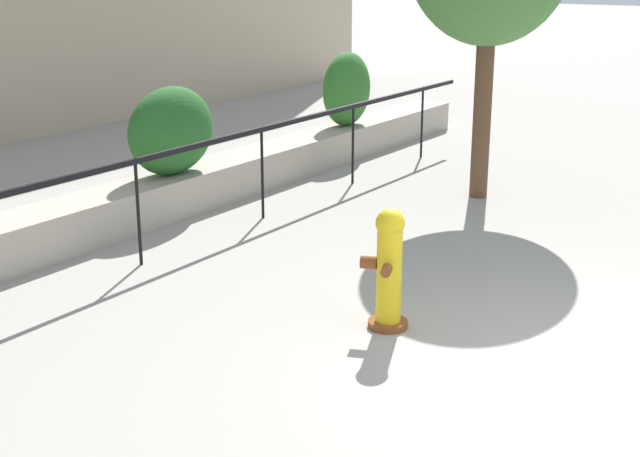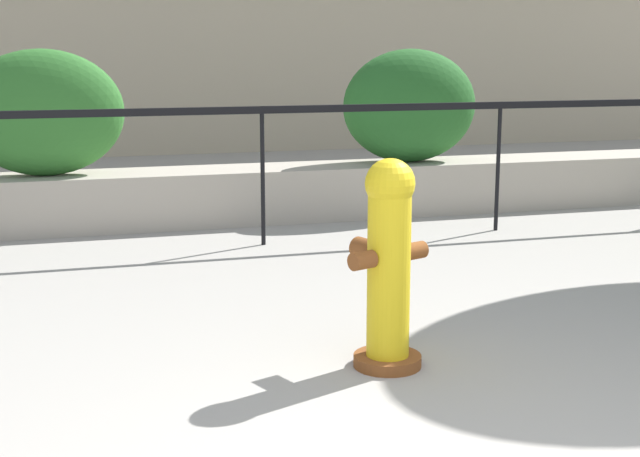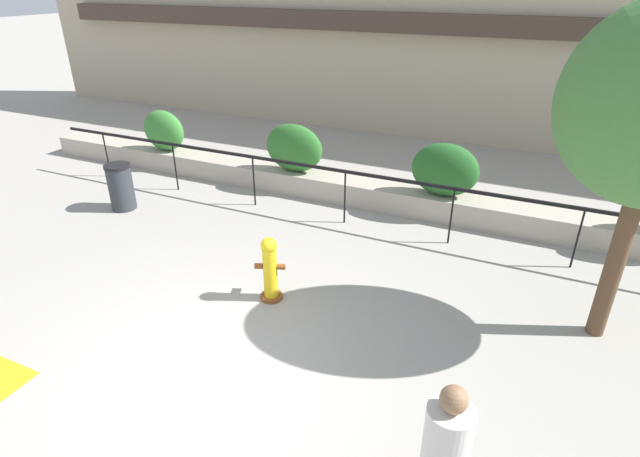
# 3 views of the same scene
# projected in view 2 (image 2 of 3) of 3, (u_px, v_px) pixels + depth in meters

# --- Properties ---
(planter_wall_low) EXTENTS (18.00, 0.70, 0.50)m
(planter_wall_low) POSITION_uv_depth(u_px,v_px,m) (238.00, 195.00, 8.42)
(planter_wall_low) COLOR #ADA393
(planter_wall_low) RESTS_ON ground
(fence_railing_segment) EXTENTS (15.00, 0.05, 1.15)m
(fence_railing_segment) POSITION_uv_depth(u_px,v_px,m) (262.00, 123.00, 7.24)
(fence_railing_segment) COLOR black
(fence_railing_segment) RESTS_ON ground
(hedge_bush_1) EXTENTS (1.40, 0.57, 1.11)m
(hedge_bush_1) POSITION_uv_depth(u_px,v_px,m) (43.00, 113.00, 7.79)
(hedge_bush_1) COLOR #2D6B28
(hedge_bush_1) RESTS_ON planter_wall_low
(hedge_bush_2) EXTENTS (1.37, 0.67, 1.11)m
(hedge_bush_2) POSITION_uv_depth(u_px,v_px,m) (410.00, 106.00, 8.74)
(hedge_bush_2) COLOR #235B23
(hedge_bush_2) RESTS_ON planter_wall_low
(fire_hydrant) EXTENTS (0.47, 0.48, 1.08)m
(fire_hydrant) POSITION_uv_depth(u_px,v_px,m) (388.00, 262.00, 4.50)
(fire_hydrant) COLOR brown
(fire_hydrant) RESTS_ON ground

